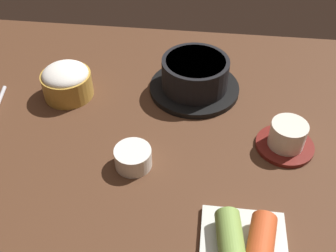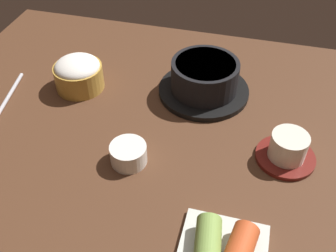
# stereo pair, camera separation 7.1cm
# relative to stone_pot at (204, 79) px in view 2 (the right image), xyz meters

# --- Properties ---
(dining_table) EXTENTS (1.00, 0.76, 0.02)m
(dining_table) POSITION_rel_stone_pot_xyz_m (-0.06, -0.13, -0.05)
(dining_table) COLOR #4C2D1C
(dining_table) RESTS_ON ground
(stone_pot) EXTENTS (0.19, 0.19, 0.08)m
(stone_pot) POSITION_rel_stone_pot_xyz_m (0.00, 0.00, 0.00)
(stone_pot) COLOR black
(stone_pot) RESTS_ON dining_table
(rice_bowl) EXTENTS (0.10, 0.10, 0.07)m
(rice_bowl) POSITION_rel_stone_pot_xyz_m (-0.26, -0.05, 0.00)
(rice_bowl) COLOR #B78C38
(rice_bowl) RESTS_ON dining_table
(tea_cup_with_saucer) EXTENTS (0.11, 0.11, 0.06)m
(tea_cup_with_saucer) POSITION_rel_stone_pot_xyz_m (0.18, -0.15, -0.01)
(tea_cup_with_saucer) COLOR maroon
(tea_cup_with_saucer) RESTS_ON dining_table
(banchan_cup_center) EXTENTS (0.06, 0.06, 0.04)m
(banchan_cup_center) POSITION_rel_stone_pot_xyz_m (-0.09, -0.22, -0.02)
(banchan_cup_center) COLOR white
(banchan_cup_center) RESTS_ON dining_table
(kimchi_plate) EXTENTS (0.12, 0.12, 0.05)m
(kimchi_plate) POSITION_rel_stone_pot_xyz_m (0.10, -0.36, -0.02)
(kimchi_plate) COLOR silver
(kimchi_plate) RESTS_ON dining_table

